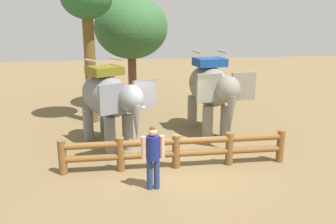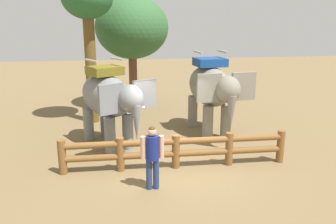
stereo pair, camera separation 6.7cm
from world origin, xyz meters
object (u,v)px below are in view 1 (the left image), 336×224
at_px(elephant_center, 211,89).
at_px(log_fence, 176,149).
at_px(elephant_near_left, 109,99).
at_px(tree_far_left, 87,5).
at_px(tourist_woman_in_black, 153,153).
at_px(tree_back_center, 131,28).

bearing_deg(elephant_center, log_fence, -123.31).
bearing_deg(elephant_near_left, elephant_center, 10.47).
height_order(log_fence, elephant_near_left, elephant_near_left).
bearing_deg(log_fence, tree_far_left, 115.56).
bearing_deg(elephant_center, tourist_woman_in_black, -123.72).
distance_m(log_fence, tourist_woman_in_black, 1.60).
height_order(tree_far_left, tree_back_center, tree_far_left).
bearing_deg(tourist_woman_in_black, tree_back_center, 88.90).
bearing_deg(log_fence, tree_back_center, 94.94).
bearing_deg(elephant_near_left, tree_far_left, 102.39).
distance_m(log_fence, tree_far_left, 7.59).
xyz_separation_m(elephant_near_left, tree_far_left, (-0.73, 3.30, 3.24)).
relative_size(log_fence, elephant_center, 1.82).
relative_size(elephant_near_left, elephant_center, 0.96).
bearing_deg(elephant_near_left, tree_back_center, 77.84).
height_order(log_fence, elephant_center, elephant_center).
relative_size(elephant_center, tree_back_center, 0.69).
distance_m(elephant_near_left, tourist_woman_in_black, 3.78).
relative_size(tourist_woman_in_black, tree_back_center, 0.32).
relative_size(log_fence, elephant_near_left, 1.91).
relative_size(elephant_center, tourist_woman_in_black, 2.17).
height_order(elephant_center, tree_back_center, tree_back_center).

